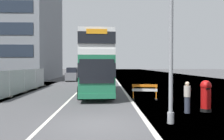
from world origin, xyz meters
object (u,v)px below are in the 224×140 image
at_px(roadworks_barrier, 145,90).
at_px(double_decker_bus, 95,64).
at_px(lamppost_foreground, 171,27).
at_px(pedestrian_at_kerb, 187,97).
at_px(car_oncoming_near, 72,75).
at_px(red_pillar_postbox, 206,94).
at_px(car_receding_mid, 101,73).

bearing_deg(roadworks_barrier, double_decker_bus, 136.40).
distance_m(double_decker_bus, roadworks_barrier, 5.60).
distance_m(lamppost_foreground, roadworks_barrier, 7.87).
xyz_separation_m(double_decker_bus, pedestrian_at_kerb, (5.25, -8.50, -1.85)).
bearing_deg(double_decker_bus, car_oncoming_near, 104.70).
bearing_deg(red_pillar_postbox, pedestrian_at_kerb, -162.72).
distance_m(double_decker_bus, lamppost_foreground, 11.41).
bearing_deg(car_oncoming_near, car_receding_mid, 60.68).
relative_size(lamppost_foreground, pedestrian_at_kerb, 5.32).
relative_size(double_decker_bus, red_pillar_postbox, 6.59).
xyz_separation_m(roadworks_barrier, pedestrian_at_kerb, (1.45, -4.88, 0.12)).
bearing_deg(red_pillar_postbox, car_oncoming_near, 113.41).
distance_m(roadworks_barrier, car_receding_mid, 28.69).
height_order(roadworks_barrier, pedestrian_at_kerb, pedestrian_at_kerb).
xyz_separation_m(lamppost_foreground, roadworks_barrier, (0.04, 7.05, -3.50)).
distance_m(red_pillar_postbox, car_oncoming_near, 27.27).
xyz_separation_m(red_pillar_postbox, pedestrian_at_kerb, (-1.16, -0.36, -0.11)).
distance_m(car_oncoming_near, pedestrian_at_kerb, 27.16).
distance_m(roadworks_barrier, car_oncoming_near, 22.09).
bearing_deg(roadworks_barrier, red_pillar_postbox, -60.04).
height_order(lamppost_foreground, car_receding_mid, lamppost_foreground).
relative_size(double_decker_bus, lamppost_foreground, 1.27).
bearing_deg(car_oncoming_near, double_decker_bus, -75.30).
bearing_deg(car_oncoming_near, roadworks_barrier, -68.13).
xyz_separation_m(car_oncoming_near, car_receding_mid, (4.46, 7.94, 0.04)).
distance_m(red_pillar_postbox, pedestrian_at_kerb, 1.22).
xyz_separation_m(lamppost_foreground, red_pillar_postbox, (2.65, 2.53, -3.28)).
bearing_deg(lamppost_foreground, red_pillar_postbox, 43.66).
xyz_separation_m(double_decker_bus, lamppost_foreground, (3.75, -10.66, 1.53)).
relative_size(roadworks_barrier, car_receding_mid, 0.43).
relative_size(car_receding_mid, pedestrian_at_kerb, 2.61).
xyz_separation_m(double_decker_bus, red_pillar_postbox, (6.40, -8.14, -1.75)).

